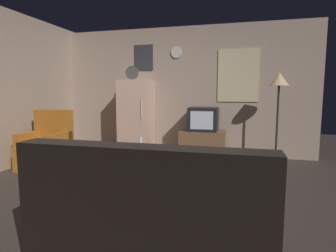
% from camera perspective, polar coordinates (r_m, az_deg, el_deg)
% --- Properties ---
extents(ground_plane, '(12.00, 12.00, 0.00)m').
position_cam_1_polar(ground_plane, '(3.54, -5.66, -13.84)').
color(ground_plane, '#3D332D').
extents(wall_with_art, '(5.20, 0.12, 2.56)m').
position_cam_1_polar(wall_with_art, '(5.67, 2.95, 7.24)').
color(wall_with_art, tan).
rests_on(wall_with_art, ground_plane).
extents(fridge, '(0.60, 0.62, 1.77)m').
position_cam_1_polar(fridge, '(5.59, -6.58, 1.79)').
color(fridge, beige).
rests_on(fridge, ground_plane).
extents(tv_stand, '(0.84, 0.53, 0.54)m').
position_cam_1_polar(tv_stand, '(5.31, 7.18, -3.82)').
color(tv_stand, brown).
rests_on(tv_stand, ground_plane).
extents(crt_tv, '(0.54, 0.51, 0.44)m').
position_cam_1_polar(crt_tv, '(5.23, 7.36, 1.44)').
color(crt_tv, black).
rests_on(crt_tv, tv_stand).
extents(standing_lamp, '(0.32, 0.32, 1.59)m').
position_cam_1_polar(standing_lamp, '(5.05, 22.04, 7.63)').
color(standing_lamp, '#332D28').
rests_on(standing_lamp, ground_plane).
extents(coffee_table, '(0.72, 0.72, 0.47)m').
position_cam_1_polar(coffee_table, '(3.92, -4.83, -8.16)').
color(coffee_table, brown).
rests_on(coffee_table, ground_plane).
extents(wine_glass, '(0.05, 0.05, 0.15)m').
position_cam_1_polar(wine_glass, '(4.00, -5.69, -3.32)').
color(wine_glass, silver).
rests_on(wine_glass, coffee_table).
extents(mug_ceramic_white, '(0.08, 0.08, 0.09)m').
position_cam_1_polar(mug_ceramic_white, '(3.69, -6.15, -4.67)').
color(mug_ceramic_white, silver).
rests_on(mug_ceramic_white, coffee_table).
extents(remote_control, '(0.16, 0.10, 0.02)m').
position_cam_1_polar(remote_control, '(3.83, -5.14, -4.76)').
color(remote_control, black).
rests_on(remote_control, coffee_table).
extents(armchair, '(0.68, 0.68, 0.96)m').
position_cam_1_polar(armchair, '(5.04, -23.85, -4.13)').
color(armchair, '#B2661E').
rests_on(armchair, ground_plane).
extents(couch, '(1.70, 0.80, 0.92)m').
position_cam_1_polar(couch, '(2.14, -3.42, -19.15)').
color(couch, black).
rests_on(couch, ground_plane).
extents(book_stack, '(0.22, 0.17, 0.07)m').
position_cam_1_polar(book_stack, '(5.13, 14.53, -7.01)').
color(book_stack, '#8A9B61').
rests_on(book_stack, ground_plane).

